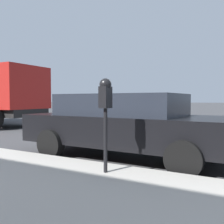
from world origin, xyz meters
name	(u,v)px	position (x,y,z in m)	size (l,w,h in m)	color
ground_plane	(138,149)	(0.00, 0.00, 0.00)	(220.00, 220.00, 0.00)	#424244
parking_meter	(105,101)	(-2.74, -0.65, 1.28)	(0.21, 0.19, 1.49)	black
car_black	(127,123)	(-1.03, -0.19, 0.76)	(2.15, 4.78, 1.42)	black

